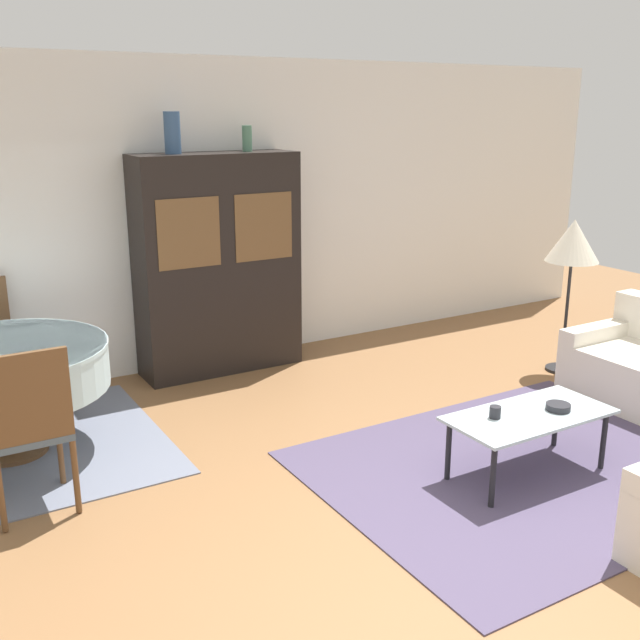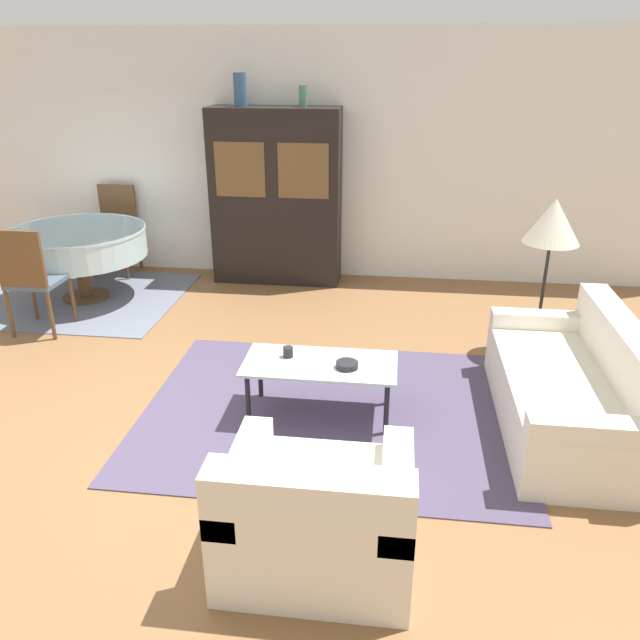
{
  "view_description": "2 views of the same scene",
  "coord_description": "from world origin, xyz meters",
  "px_view_note": "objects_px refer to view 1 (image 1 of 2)",
  "views": [
    {
      "loc": [
        -2.18,
        -2.6,
        2.28
      ],
      "look_at": [
        0.2,
        1.4,
        0.95
      ],
      "focal_mm": 42.0,
      "sensor_mm": 36.0,
      "label": 1
    },
    {
      "loc": [
        1.67,
        -3.41,
        2.42
      ],
      "look_at": [
        1.18,
        0.47,
        0.75
      ],
      "focal_mm": 35.0,
      "sensor_mm": 36.0,
      "label": 2
    }
  ],
  "objects_px": {
    "floor_lamp": "(573,245)",
    "cup": "(495,412)",
    "display_cabinet": "(218,264)",
    "vase_short": "(247,138)",
    "bowl": "(558,407)",
    "coffee_table": "(529,420)",
    "vase_tall": "(172,133)",
    "dining_chair_near": "(29,422)",
    "dining_table": "(2,369)"
  },
  "relations": [
    {
      "from": "floor_lamp",
      "to": "cup",
      "type": "xyz_separation_m",
      "value": [
        -1.98,
        -1.21,
        -0.68
      ]
    },
    {
      "from": "display_cabinet",
      "to": "vase_short",
      "type": "height_order",
      "value": "vase_short"
    },
    {
      "from": "display_cabinet",
      "to": "bowl",
      "type": "distance_m",
      "value": 3.16
    },
    {
      "from": "coffee_table",
      "to": "vase_tall",
      "type": "xyz_separation_m",
      "value": [
        -1.21,
        2.89,
        1.69
      ]
    },
    {
      "from": "coffee_table",
      "to": "cup",
      "type": "distance_m",
      "value": 0.26
    },
    {
      "from": "coffee_table",
      "to": "cup",
      "type": "xyz_separation_m",
      "value": [
        -0.24,
        0.06,
        0.08
      ]
    },
    {
      "from": "cup",
      "to": "floor_lamp",
      "type": "bearing_deg",
      "value": 31.32
    },
    {
      "from": "coffee_table",
      "to": "cup",
      "type": "height_order",
      "value": "cup"
    },
    {
      "from": "bowl",
      "to": "vase_short",
      "type": "xyz_separation_m",
      "value": [
        -0.74,
        2.94,
        1.57
      ]
    },
    {
      "from": "cup",
      "to": "dining_chair_near",
      "type": "bearing_deg",
      "value": 157.86
    },
    {
      "from": "floor_lamp",
      "to": "cup",
      "type": "distance_m",
      "value": 2.42
    },
    {
      "from": "dining_chair_near",
      "to": "vase_tall",
      "type": "xyz_separation_m",
      "value": [
        1.58,
        1.79,
        1.5
      ]
    },
    {
      "from": "bowl",
      "to": "coffee_table",
      "type": "bearing_deg",
      "value": 165.09
    },
    {
      "from": "coffee_table",
      "to": "vase_short",
      "type": "bearing_deg",
      "value": 100.62
    },
    {
      "from": "dining_chair_near",
      "to": "vase_short",
      "type": "relative_size",
      "value": 4.64
    },
    {
      "from": "coffee_table",
      "to": "floor_lamp",
      "type": "bearing_deg",
      "value": 36.03
    },
    {
      "from": "display_cabinet",
      "to": "dining_table",
      "type": "height_order",
      "value": "display_cabinet"
    },
    {
      "from": "display_cabinet",
      "to": "floor_lamp",
      "type": "bearing_deg",
      "value": -31.96
    },
    {
      "from": "bowl",
      "to": "display_cabinet",
      "type": "bearing_deg",
      "value": 109.62
    },
    {
      "from": "coffee_table",
      "to": "vase_tall",
      "type": "relative_size",
      "value": 3.23
    },
    {
      "from": "display_cabinet",
      "to": "cup",
      "type": "relative_size",
      "value": 24.95
    },
    {
      "from": "dining_table",
      "to": "floor_lamp",
      "type": "bearing_deg",
      "value": -9.37
    },
    {
      "from": "display_cabinet",
      "to": "vase_tall",
      "type": "xyz_separation_m",
      "value": [
        -0.35,
        0.0,
        1.12
      ]
    },
    {
      "from": "cup",
      "to": "vase_short",
      "type": "relative_size",
      "value": 0.35
    },
    {
      "from": "display_cabinet",
      "to": "dining_table",
      "type": "relative_size",
      "value": 1.38
    },
    {
      "from": "coffee_table",
      "to": "cup",
      "type": "relative_size",
      "value": 14.12
    },
    {
      "from": "dining_chair_near",
      "to": "vase_tall",
      "type": "height_order",
      "value": "vase_tall"
    },
    {
      "from": "cup",
      "to": "bowl",
      "type": "height_order",
      "value": "cup"
    },
    {
      "from": "coffee_table",
      "to": "bowl",
      "type": "xyz_separation_m",
      "value": [
        0.19,
        -0.05,
        0.06
      ]
    },
    {
      "from": "bowl",
      "to": "vase_tall",
      "type": "bearing_deg",
      "value": 115.49
    },
    {
      "from": "cup",
      "to": "dining_table",
      "type": "bearing_deg",
      "value": 142.54
    },
    {
      "from": "floor_lamp",
      "to": "bowl",
      "type": "height_order",
      "value": "floor_lamp"
    },
    {
      "from": "floor_lamp",
      "to": "vase_short",
      "type": "distance_m",
      "value": 2.94
    },
    {
      "from": "display_cabinet",
      "to": "dining_table",
      "type": "distance_m",
      "value": 2.15
    },
    {
      "from": "dining_chair_near",
      "to": "display_cabinet",
      "type": "bearing_deg",
      "value": 42.78
    },
    {
      "from": "cup",
      "to": "bowl",
      "type": "relative_size",
      "value": 0.49
    },
    {
      "from": "vase_tall",
      "to": "display_cabinet",
      "type": "bearing_deg",
      "value": -0.15
    },
    {
      "from": "display_cabinet",
      "to": "dining_table",
      "type": "xyz_separation_m",
      "value": [
        -1.93,
        -0.87,
        -0.34
      ]
    },
    {
      "from": "bowl",
      "to": "vase_tall",
      "type": "distance_m",
      "value": 3.64
    },
    {
      "from": "dining_table",
      "to": "bowl",
      "type": "height_order",
      "value": "dining_table"
    },
    {
      "from": "coffee_table",
      "to": "floor_lamp",
      "type": "height_order",
      "value": "floor_lamp"
    },
    {
      "from": "coffee_table",
      "to": "dining_chair_near",
      "type": "xyz_separation_m",
      "value": [
        -2.79,
        1.1,
        0.19
      ]
    },
    {
      "from": "vase_short",
      "to": "floor_lamp",
      "type": "bearing_deg",
      "value": -35.35
    },
    {
      "from": "coffee_table",
      "to": "dining_table",
      "type": "height_order",
      "value": "dining_table"
    },
    {
      "from": "coffee_table",
      "to": "dining_table",
      "type": "bearing_deg",
      "value": 144.12
    },
    {
      "from": "vase_short",
      "to": "display_cabinet",
      "type": "bearing_deg",
      "value": -179.83
    },
    {
      "from": "display_cabinet",
      "to": "floor_lamp",
      "type": "height_order",
      "value": "display_cabinet"
    },
    {
      "from": "dining_chair_near",
      "to": "cup",
      "type": "relative_size",
      "value": 13.19
    },
    {
      "from": "dining_chair_near",
      "to": "cup",
      "type": "xyz_separation_m",
      "value": [
        2.55,
        -1.04,
        -0.11
      ]
    },
    {
      "from": "coffee_table",
      "to": "display_cabinet",
      "type": "xyz_separation_m",
      "value": [
        -0.85,
        2.89,
        0.57
      ]
    }
  ]
}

